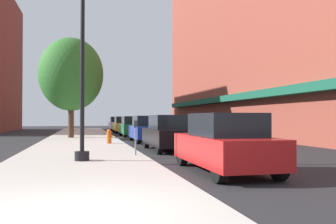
{
  "coord_description": "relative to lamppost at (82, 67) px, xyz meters",
  "views": [
    {
      "loc": [
        0.14,
        -5.41,
        1.53
      ],
      "look_at": [
        5.13,
        15.61,
        1.89
      ],
      "focal_mm": 37.98,
      "sensor_mm": 36.0,
      "label": 1
    }
  ],
  "objects": [
    {
      "name": "ground_plane",
      "position": [
        3.92,
        11.33,
        -3.2
      ],
      "size": [
        90.0,
        90.0,
        0.0
      ],
      "primitive_type": "plane",
      "color": "#232326"
    },
    {
      "name": "sidewalk_slab",
      "position": [
        -0.08,
        12.33,
        -3.14
      ],
      "size": [
        4.8,
        50.0,
        0.12
      ],
      "primitive_type": "cube",
      "color": "#B7B2A8",
      "rests_on": "ground"
    },
    {
      "name": "building_right_brick",
      "position": [
        14.91,
        15.33,
        7.88
      ],
      "size": [
        6.8,
        40.0,
        22.21
      ],
      "color": "brown",
      "rests_on": "ground"
    },
    {
      "name": "lamppost",
      "position": [
        0.0,
        0.0,
        0.0
      ],
      "size": [
        0.48,
        0.48,
        5.9
      ],
      "color": "black",
      "rests_on": "sidewalk_slab"
    },
    {
      "name": "fire_hydrant",
      "position": [
        1.42,
        7.72,
        -2.68
      ],
      "size": [
        0.33,
        0.26,
        0.79
      ],
      "color": "#E05614",
      "rests_on": "sidewalk_slab"
    },
    {
      "name": "parking_meter_near",
      "position": [
        1.97,
        1.3,
        -2.25
      ],
      "size": [
        0.14,
        0.09,
        1.31
      ],
      "color": "slate",
      "rests_on": "sidewalk_slab"
    },
    {
      "name": "tree_near",
      "position": [
        -0.84,
        14.31,
        1.45
      ],
      "size": [
        4.56,
        4.56,
        7.17
      ],
      "color": "#422D1E",
      "rests_on": "sidewalk_slab"
    },
    {
      "name": "car_red",
      "position": [
        3.92,
        -2.7,
        -2.39
      ],
      "size": [
        1.8,
        4.3,
        1.66
      ],
      "rotation": [
        0.0,
        0.0,
        -0.01
      ],
      "color": "black",
      "rests_on": "ground"
    },
    {
      "name": "car_black",
      "position": [
        3.92,
        4.05,
        -2.39
      ],
      "size": [
        1.8,
        4.3,
        1.66
      ],
      "rotation": [
        0.0,
        0.0,
        -0.0
      ],
      "color": "black",
      "rests_on": "ground"
    },
    {
      "name": "car_blue",
      "position": [
        3.92,
        9.98,
        -2.39
      ],
      "size": [
        1.8,
        4.3,
        1.66
      ],
      "rotation": [
        0.0,
        0.0,
        -0.01
      ],
      "color": "black",
      "rests_on": "ground"
    },
    {
      "name": "car_green",
      "position": [
        3.92,
        16.9,
        -2.39
      ],
      "size": [
        1.8,
        4.3,
        1.66
      ],
      "rotation": [
        0.0,
        0.0,
        -0.01
      ],
      "color": "black",
      "rests_on": "ground"
    },
    {
      "name": "car_yellow",
      "position": [
        3.92,
        23.86,
        -2.39
      ],
      "size": [
        1.8,
        4.3,
        1.66
      ],
      "rotation": [
        0.0,
        0.0,
        0.02
      ],
      "color": "black",
      "rests_on": "ground"
    },
    {
      "name": "car_white",
      "position": [
        3.92,
        30.83,
        -2.39
      ],
      "size": [
        1.8,
        4.3,
        1.66
      ],
      "rotation": [
        0.0,
        0.0,
        -0.02
      ],
      "color": "black",
      "rests_on": "ground"
    }
  ]
}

